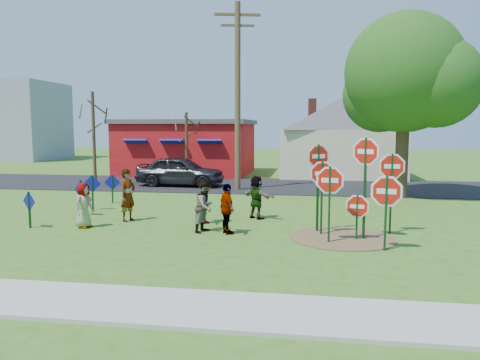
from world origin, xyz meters
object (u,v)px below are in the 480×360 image
object	(u,v)px
stop_sign_a	(330,187)
stop_sign_b	(318,165)
person_b	(128,195)
stop_sign_d	(392,173)
suv	(180,171)
stop_sign_c	(365,164)
leafy_tree	(408,79)
person_a	(84,205)
utility_pole	(238,93)

from	to	relation	value
stop_sign_a	stop_sign_b	distance (m)	1.56
stop_sign_a	person_b	xyz separation A→B (m)	(-7.04, 2.13, -0.70)
stop_sign_d	suv	world-z (taller)	stop_sign_d
stop_sign_c	person_b	xyz separation A→B (m)	(-8.09, 1.58, -1.33)
suv	stop_sign_a	bearing A→B (deg)	-142.91
suv	leafy_tree	world-z (taller)	leafy_tree
stop_sign_b	stop_sign_a	bearing A→B (deg)	-105.86
stop_sign_a	person_b	bearing A→B (deg)	168.52
stop_sign_c	person_a	distance (m)	9.25
leafy_tree	stop_sign_b	bearing A→B (deg)	-117.15
stop_sign_b	suv	bearing A→B (deg)	97.07
stop_sign_a	stop_sign_d	bearing A→B (deg)	43.71
stop_sign_a	stop_sign_b	size ratio (longest dim) A/B	0.80
person_a	suv	world-z (taller)	suv
stop_sign_a	leafy_tree	bearing A→B (deg)	73.49
stop_sign_a	person_a	size ratio (longest dim) A/B	1.56
stop_sign_b	person_a	bearing A→B (deg)	155.82
stop_sign_d	person_a	distance (m)	10.14
person_a	suv	bearing A→B (deg)	11.81
stop_sign_b	leafy_tree	world-z (taller)	leafy_tree
suv	leafy_tree	distance (m)	12.95
person_b	suv	distance (m)	9.96
stop_sign_d	stop_sign_a	bearing A→B (deg)	-139.73
stop_sign_c	person_a	world-z (taller)	stop_sign_c
stop_sign_c	stop_sign_d	world-z (taller)	stop_sign_c
suv	leafy_tree	xyz separation A→B (m)	(11.80, -2.48, 4.72)
stop_sign_a	stop_sign_c	distance (m)	1.34
stop_sign_d	utility_pole	world-z (taller)	utility_pole
stop_sign_a	person_a	xyz separation A→B (m)	(-8.07, 0.84, -0.88)
leafy_tree	stop_sign_d	bearing A→B (deg)	-103.19
stop_sign_c	suv	bearing A→B (deg)	156.58
stop_sign_d	person_a	world-z (taller)	stop_sign_d
person_a	utility_pole	bearing A→B (deg)	-7.04
person_b	leafy_tree	size ratio (longest dim) A/B	0.22
stop_sign_a	person_b	size ratio (longest dim) A/B	1.27
suv	person_b	bearing A→B (deg)	-171.07
stop_sign_b	leafy_tree	size ratio (longest dim) A/B	0.34
stop_sign_b	stop_sign_c	bearing A→B (deg)	-61.26
utility_pole	stop_sign_a	bearing A→B (deg)	-67.94
person_a	person_b	xyz separation A→B (m)	(1.03, 1.30, 0.18)
stop_sign_d	suv	size ratio (longest dim) A/B	0.54
stop_sign_d	stop_sign_b	bearing A→B (deg)	-175.06
person_b	utility_pole	bearing A→B (deg)	3.04
stop_sign_c	utility_pole	world-z (taller)	utility_pole
stop_sign_c	leafy_tree	distance (m)	10.02
suv	utility_pole	size ratio (longest dim) A/B	0.51
suv	utility_pole	world-z (taller)	utility_pole
utility_pole	stop_sign_c	bearing A→B (deg)	-62.21
stop_sign_d	suv	bearing A→B (deg)	135.33
stop_sign_c	suv	xyz separation A→B (m)	(-9.00, 11.50, -1.38)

